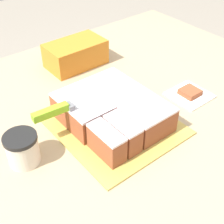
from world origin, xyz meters
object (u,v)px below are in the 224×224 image
object	(u,v)px
knife	(68,107)
brownie	(190,92)
storage_box	(76,54)
cake	(112,111)
coffee_cup	(22,149)
cake_board	(112,123)

from	to	relation	value
knife	brownie	distance (m)	0.44
storage_box	cake	bearing A→B (deg)	-107.10
cake	storage_box	bearing A→B (deg)	72.90
coffee_cup	brownie	xyz separation A→B (m)	(0.58, -0.08, -0.03)
cake_board	knife	bearing A→B (deg)	158.43
knife	brownie	xyz separation A→B (m)	(0.42, -0.10, -0.08)
cake_board	coffee_cup	bearing A→B (deg)	174.47
cake_board	coffee_cup	size ratio (longest dim) A/B	4.31
knife	brownie	size ratio (longest dim) A/B	5.61
cake	knife	bearing A→B (deg)	160.15
cake	coffee_cup	xyz separation A→B (m)	(-0.28, 0.02, -0.00)
knife	cake_board	bearing A→B (deg)	-16.78
storage_box	coffee_cup	bearing A→B (deg)	-138.85
cake	storage_box	distance (m)	0.38
cake_board	storage_box	bearing A→B (deg)	72.66
cake_board	brownie	size ratio (longest dim) A/B	6.33
knife	coffee_cup	world-z (taller)	knife
coffee_cup	cake	bearing A→B (deg)	-4.84
cake	storage_box	size ratio (longest dim) A/B	1.33
storage_box	knife	bearing A→B (deg)	-126.19
brownie	coffee_cup	bearing A→B (deg)	172.31
knife	brownie	bearing A→B (deg)	-8.41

